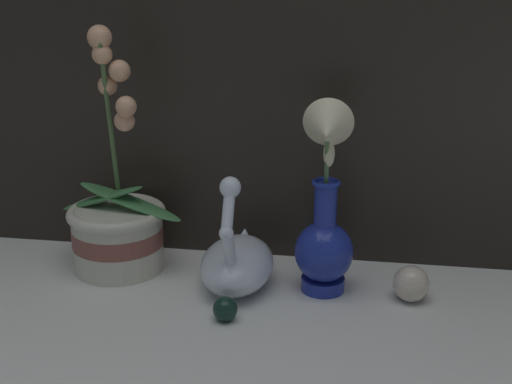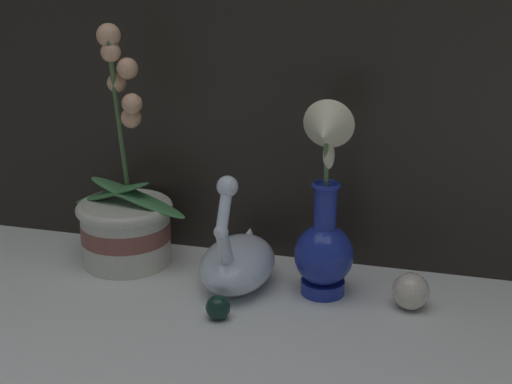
{
  "view_description": "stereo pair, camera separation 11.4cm",
  "coord_description": "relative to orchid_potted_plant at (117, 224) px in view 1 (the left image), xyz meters",
  "views": [
    {
      "loc": [
        0.18,
        -0.93,
        0.55
      ],
      "look_at": [
        0.01,
        0.14,
        0.17
      ],
      "focal_mm": 50.0,
      "sensor_mm": 36.0,
      "label": 1
    },
    {
      "loc": [
        0.29,
        -0.9,
        0.55
      ],
      "look_at": [
        0.01,
        0.14,
        0.17
      ],
      "focal_mm": 50.0,
      "sensor_mm": 36.0,
      "label": 2
    }
  ],
  "objects": [
    {
      "name": "glass_sphere",
      "position": [
        0.51,
        -0.05,
        -0.05
      ],
      "size": [
        0.06,
        0.06,
        0.06
      ],
      "color": "beige",
      "rests_on": "ground_plane"
    },
    {
      "name": "swan_figurine",
      "position": [
        0.22,
        -0.04,
        -0.04
      ],
      "size": [
        0.12,
        0.2,
        0.21
      ],
      "color": "silver",
      "rests_on": "ground_plane"
    },
    {
      "name": "orchid_potted_plant",
      "position": [
        0.0,
        0.0,
        0.0
      ],
      "size": [
        0.24,
        0.17,
        0.43
      ],
      "color": "beige",
      "rests_on": "ground_plane"
    },
    {
      "name": "glass_bauble",
      "position": [
        0.22,
        -0.16,
        -0.06
      ],
      "size": [
        0.04,
        0.04,
        0.04
      ],
      "color": "#142D23",
      "rests_on": "ground_plane"
    },
    {
      "name": "blue_vase",
      "position": [
        0.36,
        -0.03,
        0.04
      ],
      "size": [
        0.1,
        0.1,
        0.33
      ],
      "color": "navy",
      "rests_on": "ground_plane"
    },
    {
      "name": "ground_plane",
      "position": [
        0.24,
        -0.18,
        -0.08
      ],
      "size": [
        2.8,
        2.8,
        0.0
      ],
      "primitive_type": "plane",
      "color": "silver"
    }
  ]
}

